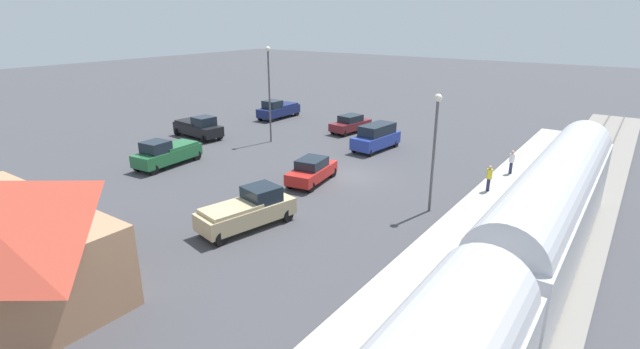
{
  "coord_description": "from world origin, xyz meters",
  "views": [
    {
      "loc": [
        -16.65,
        26.97,
        10.94
      ],
      "look_at": [
        0.25,
        3.21,
        1.0
      ],
      "focal_mm": 26.1,
      "sensor_mm": 36.0,
      "label": 1
    }
  ],
  "objects_px": {
    "suv_blue": "(376,137)",
    "pickup_tan": "(248,210)",
    "pedestrian_on_platform": "(489,177)",
    "sedan_red": "(312,170)",
    "pedestrian_waiting_far": "(512,160)",
    "pickup_black": "(199,127)",
    "light_pole_lot_center": "(269,84)",
    "pickup_green": "(166,153)",
    "light_pole_near_platform": "(435,138)",
    "sedan_maroon": "(350,124)",
    "pickup_navy": "(278,109)"
  },
  "relations": [
    {
      "from": "pickup_tan",
      "to": "sedan_maroon",
      "type": "distance_m",
      "value": 23.0
    },
    {
      "from": "pedestrian_on_platform",
      "to": "pedestrian_waiting_far",
      "type": "bearing_deg",
      "value": -93.34
    },
    {
      "from": "suv_blue",
      "to": "pickup_green",
      "type": "bearing_deg",
      "value": 50.86
    },
    {
      "from": "pedestrian_waiting_far",
      "to": "sedan_maroon",
      "type": "relative_size",
      "value": 0.36
    },
    {
      "from": "pickup_black",
      "to": "sedan_red",
      "type": "bearing_deg",
      "value": 166.36
    },
    {
      "from": "pedestrian_on_platform",
      "to": "sedan_red",
      "type": "bearing_deg",
      "value": 23.29
    },
    {
      "from": "pickup_tan",
      "to": "light_pole_near_platform",
      "type": "xyz_separation_m",
      "value": [
        -7.15,
        -7.83,
        3.4
      ]
    },
    {
      "from": "pickup_tan",
      "to": "sedan_red",
      "type": "bearing_deg",
      "value": -79.37
    },
    {
      "from": "pickup_black",
      "to": "sedan_red",
      "type": "height_order",
      "value": "pickup_black"
    },
    {
      "from": "pedestrian_on_platform",
      "to": "light_pole_near_platform",
      "type": "xyz_separation_m",
      "value": [
        2.04,
        4.56,
        3.15
      ]
    },
    {
      "from": "pickup_green",
      "to": "light_pole_near_platform",
      "type": "distance_m",
      "value": 20.54
    },
    {
      "from": "sedan_maroon",
      "to": "light_pole_lot_center",
      "type": "bearing_deg",
      "value": 61.01
    },
    {
      "from": "pedestrian_on_platform",
      "to": "pickup_navy",
      "type": "relative_size",
      "value": 0.32
    },
    {
      "from": "pedestrian_waiting_far",
      "to": "light_pole_lot_center",
      "type": "distance_m",
      "value": 21.09
    },
    {
      "from": "suv_blue",
      "to": "light_pole_near_platform",
      "type": "distance_m",
      "value": 13.86
    },
    {
      "from": "pickup_tan",
      "to": "light_pole_lot_center",
      "type": "xyz_separation_m",
      "value": [
        11.14,
        -14.58,
        4.24
      ]
    },
    {
      "from": "pickup_tan",
      "to": "sedan_red",
      "type": "height_order",
      "value": "pickup_tan"
    },
    {
      "from": "pickup_navy",
      "to": "suv_blue",
      "type": "bearing_deg",
      "value": 161.6
    },
    {
      "from": "pickup_green",
      "to": "light_pole_near_platform",
      "type": "xyz_separation_m",
      "value": [
        -19.96,
        -3.42,
        3.4
      ]
    },
    {
      "from": "pickup_black",
      "to": "pickup_navy",
      "type": "relative_size",
      "value": 1.03
    },
    {
      "from": "suv_blue",
      "to": "pickup_tan",
      "type": "bearing_deg",
      "value": 96.23
    },
    {
      "from": "pedestrian_waiting_far",
      "to": "pickup_green",
      "type": "distance_m",
      "value": 25.51
    },
    {
      "from": "pedestrian_on_platform",
      "to": "pedestrian_waiting_far",
      "type": "relative_size",
      "value": 1.0
    },
    {
      "from": "pickup_green",
      "to": "light_pole_lot_center",
      "type": "bearing_deg",
      "value": -99.35
    },
    {
      "from": "pedestrian_on_platform",
      "to": "pickup_tan",
      "type": "height_order",
      "value": "pickup_tan"
    },
    {
      "from": "sedan_maroon",
      "to": "pickup_green",
      "type": "bearing_deg",
      "value": 71.87
    },
    {
      "from": "pedestrian_waiting_far",
      "to": "pickup_tan",
      "type": "relative_size",
      "value": 0.3
    },
    {
      "from": "pickup_navy",
      "to": "light_pole_lot_center",
      "type": "bearing_deg",
      "value": 126.6
    },
    {
      "from": "pickup_black",
      "to": "suv_blue",
      "type": "bearing_deg",
      "value": -158.96
    },
    {
      "from": "pickup_black",
      "to": "pedestrian_on_platform",
      "type": "bearing_deg",
      "value": -178.59
    },
    {
      "from": "pickup_green",
      "to": "sedan_red",
      "type": "xyz_separation_m",
      "value": [
        -11.35,
        -3.39,
        -0.15
      ]
    },
    {
      "from": "pedestrian_on_platform",
      "to": "pedestrian_waiting_far",
      "type": "height_order",
      "value": "same"
    },
    {
      "from": "sedan_maroon",
      "to": "pickup_navy",
      "type": "height_order",
      "value": "pickup_navy"
    },
    {
      "from": "pickup_black",
      "to": "sedan_red",
      "type": "xyz_separation_m",
      "value": [
        -16.19,
        3.93,
        -0.15
      ]
    },
    {
      "from": "light_pole_lot_center",
      "to": "pedestrian_on_platform",
      "type": "bearing_deg",
      "value": 173.84
    },
    {
      "from": "light_pole_near_platform",
      "to": "light_pole_lot_center",
      "type": "distance_m",
      "value": 19.51
    },
    {
      "from": "sedan_maroon",
      "to": "sedan_red",
      "type": "relative_size",
      "value": 0.99
    },
    {
      "from": "pickup_green",
      "to": "pickup_black",
      "type": "relative_size",
      "value": 1.0
    },
    {
      "from": "pedestrian_on_platform",
      "to": "light_pole_near_platform",
      "type": "distance_m",
      "value": 5.9
    },
    {
      "from": "pedestrian_waiting_far",
      "to": "sedan_red",
      "type": "distance_m",
      "value": 14.19
    },
    {
      "from": "light_pole_near_platform",
      "to": "light_pole_lot_center",
      "type": "relative_size",
      "value": 0.82
    },
    {
      "from": "pedestrian_waiting_far",
      "to": "light_pole_near_platform",
      "type": "height_order",
      "value": "light_pole_near_platform"
    },
    {
      "from": "pedestrian_on_platform",
      "to": "light_pole_lot_center",
      "type": "xyz_separation_m",
      "value": [
        20.32,
        -2.19,
        3.99
      ]
    },
    {
      "from": "light_pole_lot_center",
      "to": "pickup_tan",
      "type": "bearing_deg",
      "value": 127.37
    },
    {
      "from": "pedestrian_waiting_far",
      "to": "sedan_maroon",
      "type": "bearing_deg",
      "value": -16.89
    },
    {
      "from": "pedestrian_on_platform",
      "to": "suv_blue",
      "type": "bearing_deg",
      "value": -25.82
    },
    {
      "from": "light_pole_near_platform",
      "to": "pickup_tan",
      "type": "bearing_deg",
      "value": 47.62
    },
    {
      "from": "light_pole_near_platform",
      "to": "light_pole_lot_center",
      "type": "bearing_deg",
      "value": -20.26
    },
    {
      "from": "pickup_green",
      "to": "suv_blue",
      "type": "bearing_deg",
      "value": -129.14
    },
    {
      "from": "sedan_maroon",
      "to": "pickup_black",
      "type": "relative_size",
      "value": 0.85
    }
  ]
}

